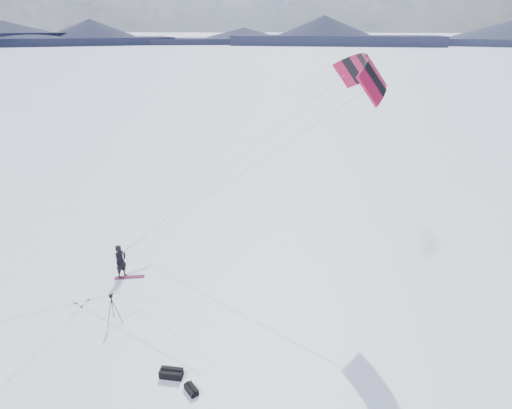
% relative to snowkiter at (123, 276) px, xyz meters
% --- Properties ---
extents(ground, '(1800.00, 1800.00, 0.00)m').
position_rel_snowkiter_xyz_m(ground, '(1.58, -3.84, 0.00)').
color(ground, white).
extents(horizon_hills, '(704.84, 706.81, 9.31)m').
position_rel_snowkiter_xyz_m(horizon_hills, '(1.58, -3.84, 3.92)').
color(horizon_hills, '#21243E').
rests_on(horizon_hills, ground).
extents(snow_tracks, '(13.93, 9.84, 0.01)m').
position_rel_snowkiter_xyz_m(snow_tracks, '(-0.40, -3.76, 0.00)').
color(snow_tracks, silver).
rests_on(snow_tracks, ground).
extents(snowkiter, '(0.68, 0.79, 1.84)m').
position_rel_snowkiter_xyz_m(snowkiter, '(0.00, 0.00, 0.00)').
color(snowkiter, black).
rests_on(snowkiter, ground).
extents(snowboard, '(1.54, 0.68, 0.04)m').
position_rel_snowkiter_xyz_m(snowboard, '(0.39, -0.04, 0.02)').
color(snowboard, maroon).
rests_on(snowboard, ground).
extents(tripod, '(0.60, 0.69, 1.44)m').
position_rel_snowkiter_xyz_m(tripod, '(1.26, -3.61, 0.93)').
color(tripod, black).
rests_on(tripod, ground).
extents(gear_bag_a, '(0.85, 0.40, 0.38)m').
position_rel_snowkiter_xyz_m(gear_bag_a, '(4.83, -6.35, 0.17)').
color(gear_bag_a, black).
rests_on(gear_bag_a, ground).
extents(gear_bag_b, '(0.64, 0.65, 0.28)m').
position_rel_snowkiter_xyz_m(gear_bag_b, '(5.79, -6.94, 0.12)').
color(gear_bag_b, black).
rests_on(gear_bag_b, ground).
extents(power_kite, '(12.76, 5.67, 9.85)m').
position_rel_snowkiter_xyz_m(power_kite, '(11.60, 1.68, 10.27)').
color(power_kite, '#AF113A').
rests_on(power_kite, ground).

